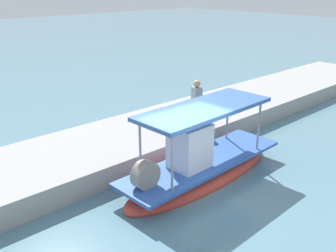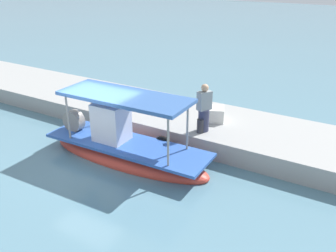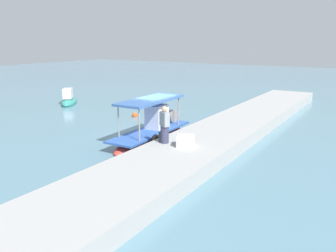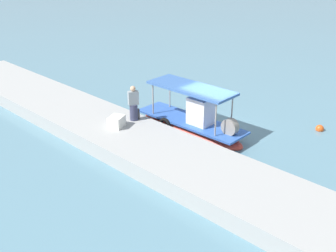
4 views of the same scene
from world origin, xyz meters
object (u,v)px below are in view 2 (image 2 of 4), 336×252
object	(u,v)px
main_fishing_boat	(125,147)
fisherman_near_bollard	(204,110)
mooring_bollard	(200,126)
cargo_crate	(216,114)

from	to	relation	value
main_fishing_boat	fisherman_near_bollard	distance (m)	3.09
fisherman_near_bollard	mooring_bollard	world-z (taller)	fisherman_near_bollard
main_fishing_boat	fisherman_near_bollard	bearing A→B (deg)	-133.38
mooring_bollard	cargo_crate	bearing A→B (deg)	-89.71
fisherman_near_bollard	cargo_crate	size ratio (longest dim) A/B	2.25
fisherman_near_bollard	mooring_bollard	distance (m)	0.59
fisherman_near_bollard	cargo_crate	bearing A→B (deg)	-88.58
cargo_crate	main_fishing_boat	bearing A→B (deg)	58.73
mooring_bollard	main_fishing_boat	bearing A→B (deg)	43.82
main_fishing_boat	fisherman_near_bollard	size ratio (longest dim) A/B	3.56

